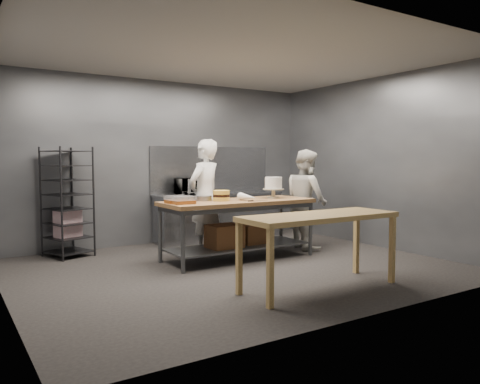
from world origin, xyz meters
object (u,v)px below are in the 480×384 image
object	(u,v)px
chef_behind	(205,197)
frosted_cake_stand	(273,184)
work_table	(238,222)
speed_rack	(67,203)
layer_cake	(221,196)
microwave	(191,186)
chef_right	(306,199)
near_counter	(320,221)

from	to	relation	value
chef_behind	frosted_cake_stand	size ratio (longest dim) A/B	5.46
frosted_cake_stand	work_table	bearing A→B (deg)	-178.16
speed_rack	layer_cake	world-z (taller)	speed_rack
work_table	microwave	world-z (taller)	microwave
chef_right	microwave	distance (m)	2.15
near_counter	frosted_cake_stand	world-z (taller)	frosted_cake_stand
work_table	frosted_cake_stand	bearing A→B (deg)	1.84
near_counter	chef_behind	size ratio (longest dim) A/B	1.06
work_table	chef_behind	bearing A→B (deg)	107.41
work_table	chef_behind	size ratio (longest dim) A/B	1.28
chef_right	layer_cake	world-z (taller)	chef_right
chef_behind	frosted_cake_stand	xyz separation A→B (m)	(0.92, -0.66, 0.20)
work_table	speed_rack	bearing A→B (deg)	143.01
microwave	layer_cake	size ratio (longest dim) A/B	2.13
frosted_cake_stand	layer_cake	world-z (taller)	frosted_cake_stand
layer_cake	chef_right	bearing A→B (deg)	3.00
near_counter	layer_cake	bearing A→B (deg)	95.69
speed_rack	microwave	world-z (taller)	speed_rack
speed_rack	chef_right	world-z (taller)	speed_rack
microwave	layer_cake	xyz separation A→B (m)	(-0.34, -1.68, -0.05)
work_table	frosted_cake_stand	world-z (taller)	frosted_cake_stand
work_table	layer_cake	size ratio (longest dim) A/B	9.43
chef_behind	chef_right	xyz separation A→B (m)	(1.72, -0.54, -0.08)
chef_behind	speed_rack	bearing A→B (deg)	-50.27
speed_rack	chef_right	bearing A→B (deg)	-22.18
work_table	microwave	size ratio (longest dim) A/B	4.43
near_counter	layer_cake	xyz separation A→B (m)	(-0.20, 1.98, 0.19)
frosted_cake_stand	speed_rack	bearing A→B (deg)	150.69
chef_right	microwave	xyz separation A→B (m)	(-1.44, 1.58, 0.19)
layer_cake	frosted_cake_stand	bearing A→B (deg)	-1.27
microwave	layer_cake	world-z (taller)	microwave
work_table	frosted_cake_stand	xyz separation A→B (m)	(0.70, 0.02, 0.57)
speed_rack	layer_cake	bearing A→B (deg)	-39.92
layer_cake	work_table	bearing A→B (deg)	-9.28
microwave	frosted_cake_stand	world-z (taller)	frosted_cake_stand
near_counter	frosted_cake_stand	xyz separation A→B (m)	(0.78, 1.96, 0.33)
microwave	near_counter	bearing A→B (deg)	-92.21
chef_behind	microwave	xyz separation A→B (m)	(0.28, 1.04, 0.11)
layer_cake	microwave	bearing A→B (deg)	78.56
work_table	speed_rack	world-z (taller)	speed_rack
microwave	frosted_cake_stand	bearing A→B (deg)	-69.48
work_table	near_counter	bearing A→B (deg)	-92.15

